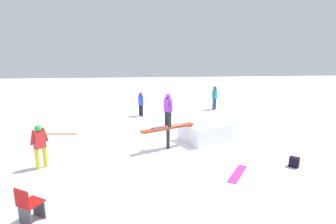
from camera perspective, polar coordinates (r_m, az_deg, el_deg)
The scene contains 11 objects.
ground_plane at distance 10.64m, azimuth -0.00°, elevation -7.89°, with size 60.00×60.00×0.00m, color white.
rail_feature at distance 10.40m, azimuth -0.00°, elevation -4.01°, with size 2.22×1.28×0.90m.
snow_kicker_ramp at distance 11.54m, azimuth 7.86°, elevation -4.30°, with size 1.80×1.50×0.78m, color white.
main_rider_on_rail at distance 10.19m, azimuth -0.00°, elevation 0.29°, with size 1.33×0.83×1.33m.
bystander_teal at distance 17.74m, azimuth 10.12°, elevation 3.36°, with size 0.47×0.61×1.58m.
bystander_red at distance 9.61m, azimuth -26.14°, elevation -6.32°, with size 0.48×0.51×1.49m.
bystander_blue at distance 15.78m, azimuth -5.95°, elevation 2.03°, with size 0.33×0.58×1.44m.
loose_snowboard_magenta at distance 8.83m, azimuth 14.91°, elevation -12.84°, with size 1.39×0.28×0.02m, color #D7309C.
loose_snowboard_coral at distance 13.36m, azimuth -22.32°, elevation -4.45°, with size 1.52×0.28×0.02m, color #EA725A.
folding_chair at distance 6.99m, azimuth -28.00°, elevation -17.57°, with size 0.60×0.60×0.88m.
backpack_on_snow at distance 9.92m, azimuth 25.78°, elevation -9.79°, with size 0.30×0.22×0.34m, color black.
Camera 1 is at (0.96, 9.90, 3.79)m, focal length 28.00 mm.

